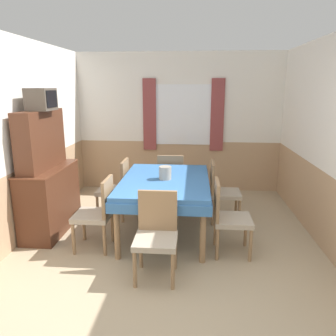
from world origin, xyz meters
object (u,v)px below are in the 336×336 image
sideboard (48,182)px  tv (41,99)px  chair_left_near (98,211)px  vase (165,173)px  dining_table (165,186)px  chair_left_far (117,187)px  chair_right_near (227,215)px  chair_head_near (156,232)px  chair_head_window (171,178)px  chair_right_far (221,189)px

sideboard → tv: 1.11m
chair_left_near → vase: vase is taller
dining_table → sideboard: sideboard is taller
chair_left_far → chair_left_near: bearing=-180.0°
chair_left_near → tv: size_ratio=2.43×
tv → vase: size_ratio=2.14×
chair_right_near → chair_head_near: (-0.79, -0.54, 0.00)m
chair_right_near → chair_left_near: bearing=-90.0°
chair_head_window → chair_right_far: 0.96m
chair_right_far → vase: size_ratio=5.21×
chair_right_near → chair_head_window: same height
chair_right_near → tv: bearing=-100.0°
chair_right_near → chair_head_near: 0.96m
chair_head_window → tv: bearing=-144.5°
chair_right_near → sideboard: bearing=-100.7°
dining_table → chair_head_window: 1.06m
vase → tv: bearing=-177.5°
chair_right_far → tv: tv is taller
dining_table → vase: size_ratio=9.73×
chair_left_near → dining_table: bearing=-57.5°
chair_left_far → chair_head_near: bearing=-153.0°
chair_head_window → chair_left_far: (-0.79, -0.54, 0.00)m
chair_left_far → sideboard: (-0.83, -0.55, 0.22)m
chair_left_far → chair_right_far: 1.57m
chair_left_far → chair_left_near: 1.00m
dining_table → sideboard: (-1.61, -0.04, 0.03)m
chair_right_near → chair_right_far: (0.00, 1.00, 0.00)m
tv → chair_left_far: bearing=36.5°
dining_table → chair_left_far: 0.95m
chair_right_far → sideboard: 2.47m
chair_head_window → tv: size_ratio=2.43×
chair_right_near → sideboard: (-2.40, 0.46, 0.22)m
dining_table → chair_head_window: bearing=90.0°
chair_head_window → chair_right_near: bearing=-63.0°
chair_head_near → chair_left_near: size_ratio=1.00×
sideboard → vase: (1.62, 0.03, 0.16)m
chair_left_near → vase: size_ratio=5.21×
dining_table → chair_head_near: 1.06m
chair_left_far → dining_table: bearing=-122.5°
chair_left_far → chair_left_near: same height
chair_head_window → chair_head_near: same height
chair_left_near → tv: bearing=62.2°
chair_left_near → tv: tv is taller
dining_table → chair_left_near: 0.95m
chair_head_window → chair_left_near: same height
chair_right_far → sideboard: sideboard is taller
chair_head_window → tv: tv is taller
chair_right_near → chair_right_far: size_ratio=1.00×
chair_left_near → chair_head_window: bearing=-27.0°
chair_head_near → sideboard: size_ratio=0.54×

